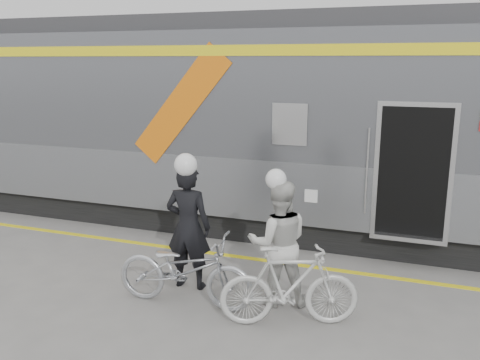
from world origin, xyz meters
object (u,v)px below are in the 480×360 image
at_px(bicycle_left, 185,270).
at_px(bicycle_right, 289,286).
at_px(man, 188,227).
at_px(woman, 279,243).

distance_m(bicycle_left, bicycle_right, 1.48).
xyz_separation_m(man, bicycle_left, (0.20, -0.55, -0.42)).
xyz_separation_m(man, bicycle_right, (1.67, -0.60, -0.40)).
bearing_deg(bicycle_left, bicycle_right, -95.02).
bearing_deg(bicycle_right, man, 49.31).
bearing_deg(bicycle_left, woman, -70.01).
xyz_separation_m(bicycle_left, woman, (1.17, 0.50, 0.36)).
relative_size(woman, bicycle_right, 0.99).
bearing_deg(woman, man, -23.07).
relative_size(man, woman, 1.06).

